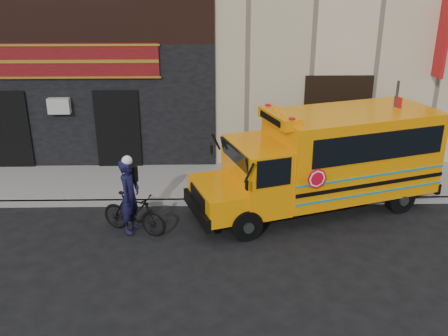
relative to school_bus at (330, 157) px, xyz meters
name	(u,v)px	position (x,y,z in m)	size (l,w,h in m)	color
ground	(217,251)	(-3.12, -2.36, -1.51)	(120.00, 120.00, 0.00)	black
curb	(216,202)	(-3.12, 0.24, -1.43)	(40.00, 0.20, 0.15)	gray
sidewalk	(216,181)	(-3.12, 1.74, -1.43)	(40.00, 3.00, 0.15)	gray
school_bus	(330,157)	(0.00, 0.00, 0.00)	(7.22, 4.19, 2.92)	black
sign_pole	(392,136)	(1.90, 0.67, 0.39)	(0.13, 0.29, 3.48)	#39403C
bicycle	(134,213)	(-5.22, -1.36, -0.96)	(0.51, 1.81, 1.09)	black
cyclist	(130,198)	(-5.30, -1.35, -0.54)	(0.71, 0.46, 1.94)	black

